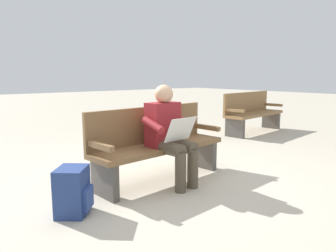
{
  "coord_description": "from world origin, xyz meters",
  "views": [
    {
      "loc": [
        2.33,
        3.01,
        1.3
      ],
      "look_at": [
        0.0,
        0.15,
        0.7
      ],
      "focal_mm": 34.19,
      "sensor_mm": 36.0,
      "label": 1
    }
  ],
  "objects_px": {
    "bench_near": "(156,143)",
    "backpack": "(73,191)",
    "bench_far": "(252,112)",
    "person_seated": "(169,132)"
  },
  "relations": [
    {
      "from": "bench_near",
      "to": "person_seated",
      "type": "xyz_separation_m",
      "value": [
        -0.01,
        0.23,
        0.17
      ]
    },
    {
      "from": "bench_far",
      "to": "bench_near",
      "type": "bearing_deg",
      "value": 12.65
    },
    {
      "from": "backpack",
      "to": "bench_far",
      "type": "height_order",
      "value": "bench_far"
    },
    {
      "from": "backpack",
      "to": "bench_far",
      "type": "xyz_separation_m",
      "value": [
        -4.9,
        -1.6,
        0.24
      ]
    },
    {
      "from": "backpack",
      "to": "bench_far",
      "type": "distance_m",
      "value": 5.16
    },
    {
      "from": "person_seated",
      "to": "backpack",
      "type": "distance_m",
      "value": 1.3
    },
    {
      "from": "bench_near",
      "to": "bench_far",
      "type": "height_order",
      "value": "same"
    },
    {
      "from": "bench_near",
      "to": "backpack",
      "type": "distance_m",
      "value": 1.28
    },
    {
      "from": "person_seated",
      "to": "backpack",
      "type": "relative_size",
      "value": 2.64
    },
    {
      "from": "bench_near",
      "to": "bench_far",
      "type": "bearing_deg",
      "value": -165.24
    }
  ]
}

